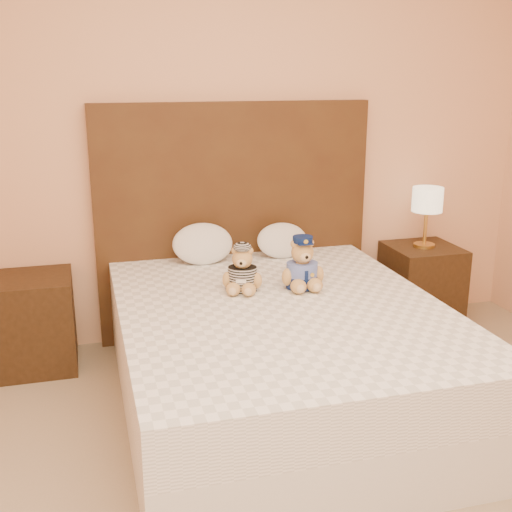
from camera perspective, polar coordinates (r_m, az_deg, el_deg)
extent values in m
cube|color=#EDAC81|center=(4.05, -2.15, 11.47)|extent=(4.00, 0.04, 2.70)
cube|color=white|center=(3.39, 2.23, -10.69)|extent=(1.60, 2.00, 0.30)
cube|color=white|center=(3.28, 2.28, -6.40)|extent=(1.60, 2.00, 0.25)
cube|color=#482E15|center=(4.11, -1.93, 3.06)|extent=(1.75, 0.08, 1.50)
cube|color=#372211|center=(3.95, -19.10, -5.61)|extent=(0.45, 0.45, 0.55)
cube|color=#372211|center=(4.50, 14.45, -2.56)|extent=(0.45, 0.45, 0.55)
cylinder|color=gold|center=(4.42, 14.71, 0.94)|extent=(0.14, 0.14, 0.02)
cylinder|color=gold|center=(4.39, 14.83, 2.58)|extent=(0.02, 0.02, 0.26)
cylinder|color=#F1E5BD|center=(4.35, 15.00, 4.88)|extent=(0.20, 0.20, 0.16)
ellipsoid|color=white|center=(3.90, -4.77, 1.26)|extent=(0.37, 0.24, 0.26)
ellipsoid|color=white|center=(4.03, 2.34, 1.54)|extent=(0.33, 0.21, 0.23)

